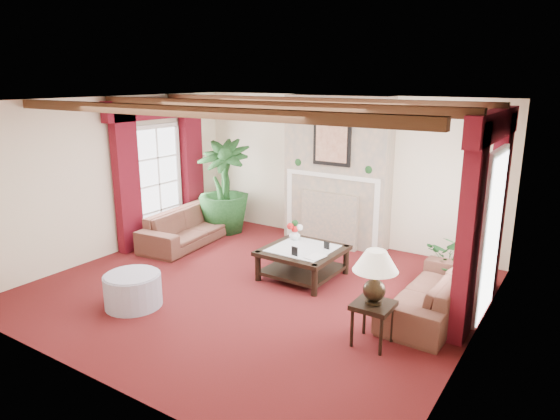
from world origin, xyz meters
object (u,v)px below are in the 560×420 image
Objects in this scene: sofa_left at (190,221)px; side_table at (372,324)px; coffee_table at (303,263)px; sofa_right at (434,284)px; potted_palm at (224,206)px; ottoman at (133,290)px.

side_table is (4.32, -1.61, -0.16)m from sofa_left.
sofa_left is 1.92× the size of coffee_table.
sofa_right is at bearing -101.04° from sofa_left.
potted_palm is at bearing -12.00° from sofa_left.
coffee_table reaches higher than ottoman.
sofa_right is at bearing 30.10° from ottoman.
sofa_left is at bearing 116.59° from ottoman.
sofa_left reaches higher than side_table.
sofa_right reaches higher than side_table.
potted_palm reaches higher than sofa_right.
ottoman is (-3.11, -0.82, -0.04)m from side_table.
sofa_left is 2.65m from coffee_table.
ottoman is at bearing -165.26° from side_table.
side_table is (-0.35, -1.18, -0.14)m from sofa_right.
coffee_table is (2.53, -1.21, -0.28)m from potted_palm.
potted_palm reaches higher than ottoman.
sofa_left reaches higher than ottoman.
sofa_right is (4.67, -0.43, -0.01)m from sofa_left.
ottoman is (-1.41, -2.12, -0.01)m from coffee_table.
sofa_right is 1.24m from side_table.
sofa_right is at bearing 73.73° from side_table.
side_table is at bearing -30.72° from potted_palm.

